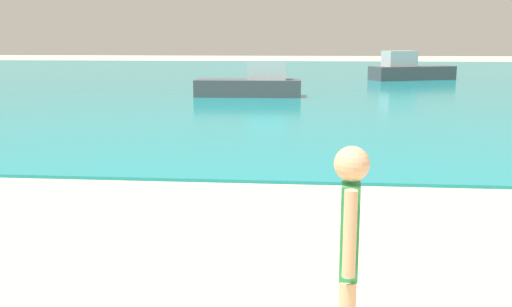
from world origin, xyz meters
name	(u,v)px	position (x,y,z in m)	size (l,w,h in m)	color
water	(295,76)	(0.00, 43.67, 0.03)	(160.00, 60.00, 0.06)	teal
person_standing	(349,258)	(1.29, 7.85, 0.99)	(0.23, 0.40, 1.75)	#DDAD84
boat_near	(252,84)	(-1.44, 28.68, 0.59)	(4.59, 1.60, 1.54)	#4C4C51
boat_far	(409,70)	(7.14, 40.20, 0.67)	(5.46, 3.53, 1.77)	#4C4C51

